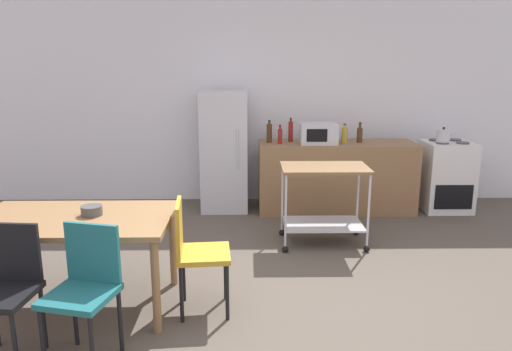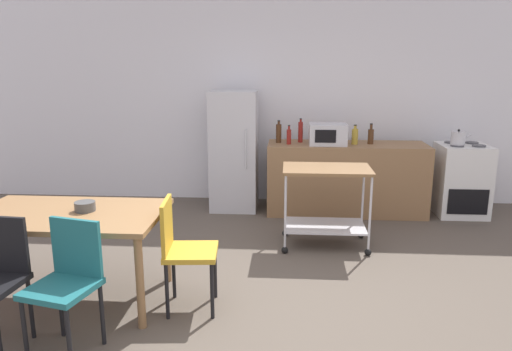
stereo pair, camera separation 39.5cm
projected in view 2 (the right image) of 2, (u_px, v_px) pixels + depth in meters
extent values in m
plane|color=brown|center=(266.00, 308.00, 3.84)|extent=(12.00, 12.00, 0.00)
cube|color=white|center=(278.00, 96.00, 6.61)|extent=(8.40, 0.12, 2.90)
cube|color=olive|center=(346.00, 178.00, 6.20)|extent=(2.00, 0.64, 0.90)
cube|color=olive|center=(67.00, 215.00, 3.82)|extent=(1.50, 0.90, 0.04)
cylinder|color=olive|center=(140.00, 283.00, 3.48)|extent=(0.06, 0.06, 0.71)
cylinder|color=olive|center=(16.00, 239.00, 4.33)|extent=(0.06, 0.06, 0.71)
cylinder|color=olive|center=(167.00, 243.00, 4.24)|extent=(0.06, 0.06, 0.71)
cube|color=#1E666B|center=(61.00, 289.00, 3.14)|extent=(0.48, 0.48, 0.04)
cube|color=#1E666B|center=(76.00, 247.00, 3.25)|extent=(0.38, 0.12, 0.40)
cylinder|color=black|center=(25.00, 332.00, 3.09)|extent=(0.03, 0.03, 0.45)
cylinder|color=black|center=(69.00, 341.00, 2.99)|extent=(0.03, 0.03, 0.45)
cylinder|color=black|center=(61.00, 307.00, 3.40)|extent=(0.03, 0.03, 0.45)
cylinder|color=black|center=(102.00, 314.00, 3.30)|extent=(0.03, 0.03, 0.45)
cube|color=gold|center=(191.00, 252.00, 3.74)|extent=(0.43, 0.43, 0.04)
cube|color=gold|center=(167.00, 225.00, 3.69)|extent=(0.06, 0.38, 0.40)
cylinder|color=black|center=(212.00, 291.00, 3.64)|extent=(0.03, 0.03, 0.45)
cylinder|color=black|center=(215.00, 272.00, 3.97)|extent=(0.03, 0.03, 0.45)
cylinder|color=black|center=(167.00, 291.00, 3.63)|extent=(0.03, 0.03, 0.45)
cylinder|color=black|center=(174.00, 272.00, 3.96)|extent=(0.03, 0.03, 0.45)
cube|color=black|center=(2.00, 244.00, 3.31)|extent=(0.38, 0.06, 0.40)
cylinder|color=black|center=(31.00, 308.00, 3.38)|extent=(0.03, 0.03, 0.45)
cube|color=white|center=(461.00, 180.00, 6.12)|extent=(0.60, 0.60, 0.90)
cube|color=black|center=(468.00, 202.00, 5.87)|extent=(0.48, 0.01, 0.32)
cylinder|color=#47474C|center=(457.00, 146.00, 5.91)|extent=(0.16, 0.16, 0.02)
cylinder|color=#47474C|center=(479.00, 146.00, 5.89)|extent=(0.16, 0.16, 0.02)
cylinder|color=#47474C|center=(451.00, 142.00, 6.14)|extent=(0.16, 0.16, 0.02)
cylinder|color=#47474C|center=(472.00, 143.00, 6.12)|extent=(0.16, 0.16, 0.02)
cube|color=silver|center=(234.00, 151.00, 6.32)|extent=(0.60, 0.60, 1.55)
cylinder|color=silver|center=(246.00, 149.00, 5.98)|extent=(0.02, 0.02, 0.50)
cube|color=brown|center=(327.00, 169.00, 4.96)|extent=(0.90, 0.56, 0.03)
cube|color=silver|center=(325.00, 226.00, 5.10)|extent=(0.83, 0.52, 0.02)
cylinder|color=silver|center=(285.00, 211.00, 4.83)|extent=(0.02, 0.02, 0.76)
sphere|color=black|center=(285.00, 250.00, 4.93)|extent=(0.07, 0.07, 0.07)
cylinder|color=silver|center=(370.00, 213.00, 4.78)|extent=(0.02, 0.02, 0.76)
sphere|color=black|center=(368.00, 252.00, 4.87)|extent=(0.07, 0.07, 0.07)
cylinder|color=silver|center=(286.00, 198.00, 5.32)|extent=(0.02, 0.02, 0.76)
sphere|color=black|center=(285.00, 233.00, 5.41)|extent=(0.07, 0.07, 0.07)
cylinder|color=silver|center=(363.00, 199.00, 5.26)|extent=(0.02, 0.02, 0.76)
sphere|color=black|center=(361.00, 235.00, 5.36)|extent=(0.07, 0.07, 0.07)
cylinder|color=#4C2D19|center=(279.00, 133.00, 6.15)|extent=(0.07, 0.07, 0.24)
cylinder|color=#4C2D19|center=(279.00, 123.00, 6.12)|extent=(0.03, 0.03, 0.04)
cylinder|color=black|center=(279.00, 121.00, 6.12)|extent=(0.04, 0.04, 0.01)
cylinder|color=maroon|center=(289.00, 137.00, 6.05)|extent=(0.06, 0.06, 0.18)
cylinder|color=maroon|center=(289.00, 128.00, 6.02)|extent=(0.03, 0.03, 0.04)
cylinder|color=black|center=(289.00, 126.00, 6.01)|extent=(0.03, 0.03, 0.01)
cylinder|color=maroon|center=(300.00, 132.00, 6.19)|extent=(0.06, 0.06, 0.26)
cylinder|color=maroon|center=(301.00, 121.00, 6.16)|extent=(0.03, 0.03, 0.04)
cylinder|color=black|center=(301.00, 119.00, 6.15)|extent=(0.03, 0.03, 0.01)
cube|color=silver|center=(328.00, 134.00, 6.01)|extent=(0.46, 0.34, 0.26)
cube|color=black|center=(325.00, 136.00, 5.85)|extent=(0.25, 0.01, 0.16)
cylinder|color=gold|center=(355.00, 137.00, 6.04)|extent=(0.08, 0.08, 0.19)
cylinder|color=gold|center=(355.00, 127.00, 6.02)|extent=(0.04, 0.04, 0.04)
cylinder|color=black|center=(355.00, 125.00, 6.01)|extent=(0.04, 0.04, 0.01)
cylinder|color=#4C2D19|center=(371.00, 137.00, 6.07)|extent=(0.07, 0.07, 0.18)
cylinder|color=#4C2D19|center=(371.00, 127.00, 6.04)|extent=(0.03, 0.03, 0.06)
cylinder|color=black|center=(371.00, 124.00, 6.03)|extent=(0.04, 0.04, 0.01)
cylinder|color=#4C4C4C|center=(85.00, 206.00, 3.84)|extent=(0.16, 0.16, 0.08)
cylinder|color=silver|center=(458.00, 138.00, 5.90)|extent=(0.17, 0.17, 0.16)
sphere|color=black|center=(459.00, 130.00, 5.88)|extent=(0.03, 0.03, 0.03)
cylinder|color=silver|center=(468.00, 136.00, 5.89)|extent=(0.08, 0.02, 0.07)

